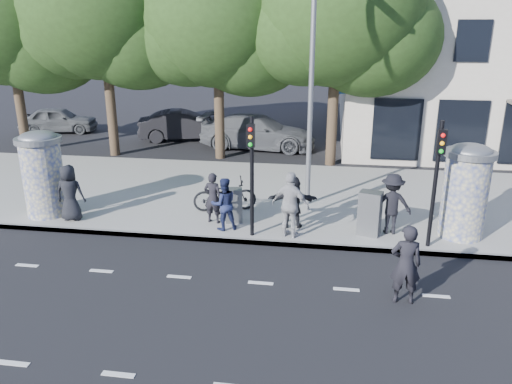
% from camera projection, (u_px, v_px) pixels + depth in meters
% --- Properties ---
extents(ground, '(120.00, 120.00, 0.00)m').
position_uv_depth(ground, '(251.00, 315.00, 10.49)').
color(ground, black).
rests_on(ground, ground).
extents(sidewalk, '(40.00, 8.00, 0.15)m').
position_uv_depth(sidewalk, '(285.00, 197.00, 17.49)').
color(sidewalk, gray).
rests_on(sidewalk, ground).
extents(curb, '(40.00, 0.10, 0.16)m').
position_uv_depth(curb, '(272.00, 243.00, 13.79)').
color(curb, slate).
rests_on(curb, ground).
extents(lane_dash_far, '(32.00, 0.12, 0.01)m').
position_uv_depth(lane_dash_far, '(261.00, 283.00, 11.80)').
color(lane_dash_far, silver).
rests_on(lane_dash_far, ground).
extents(ad_column_left, '(1.36, 1.36, 2.65)m').
position_uv_depth(ad_column_left, '(43.00, 172.00, 15.25)').
color(ad_column_left, beige).
rests_on(ad_column_left, sidewalk).
extents(ad_column_right, '(1.36, 1.36, 2.65)m').
position_uv_depth(ad_column_right, '(466.00, 189.00, 13.66)').
color(ad_column_right, beige).
rests_on(ad_column_right, sidewalk).
extents(traffic_pole_near, '(0.22, 0.31, 3.40)m').
position_uv_depth(traffic_pole_near, '(252.00, 165.00, 13.42)').
color(traffic_pole_near, black).
rests_on(traffic_pole_near, sidewalk).
extents(traffic_pole_far, '(0.22, 0.31, 3.40)m').
position_uv_depth(traffic_pole_far, '(437.00, 172.00, 12.73)').
color(traffic_pole_far, black).
rests_on(traffic_pole_far, sidewalk).
extents(street_lamp, '(0.25, 0.93, 8.00)m').
position_uv_depth(street_lamp, '(312.00, 60.00, 15.06)').
color(street_lamp, slate).
rests_on(street_lamp, sidewalk).
extents(tree_far_left, '(7.20, 7.20, 9.26)m').
position_uv_depth(tree_far_left, '(7.00, 15.00, 22.09)').
color(tree_far_left, '#38281C').
rests_on(tree_far_left, ground).
extents(tree_mid_left, '(7.20, 7.20, 9.57)m').
position_uv_depth(tree_mid_left, '(102.00, 7.00, 21.34)').
color(tree_mid_left, '#38281C').
rests_on(tree_mid_left, ground).
extents(tree_near_left, '(6.80, 6.80, 8.97)m').
position_uv_depth(tree_near_left, '(217.00, 18.00, 20.95)').
color(tree_near_left, '#38281C').
rests_on(tree_near_left, ground).
extents(tree_center, '(7.00, 7.00, 9.30)m').
position_uv_depth(tree_center, '(338.00, 11.00, 19.78)').
color(tree_center, '#38281C').
rests_on(tree_center, ground).
extents(ped_a, '(0.89, 0.62, 1.72)m').
position_uv_depth(ped_a, '(70.00, 193.00, 14.97)').
color(ped_a, black).
rests_on(ped_a, sidewalk).
extents(ped_b, '(0.62, 0.45, 1.55)m').
position_uv_depth(ped_b, '(213.00, 198.00, 14.80)').
color(ped_b, black).
rests_on(ped_b, sidewalk).
extents(ped_c, '(0.93, 0.85, 1.55)m').
position_uv_depth(ped_c, '(224.00, 204.00, 14.30)').
color(ped_c, '#1D2449').
rests_on(ped_c, sidewalk).
extents(ped_d, '(1.17, 0.71, 1.75)m').
position_uv_depth(ped_d, '(392.00, 204.00, 14.01)').
color(ped_d, black).
rests_on(ped_d, sidewalk).
extents(ped_e, '(1.25, 0.97, 1.88)m').
position_uv_depth(ped_e, '(291.00, 205.00, 13.71)').
color(ped_e, '#A7A7AA').
rests_on(ped_e, sidewalk).
extents(ped_f, '(1.50, 0.68, 1.57)m').
position_uv_depth(ped_f, '(293.00, 202.00, 14.46)').
color(ped_f, black).
rests_on(ped_f, sidewalk).
extents(man_road, '(0.68, 0.46, 1.82)m').
position_uv_depth(man_road, '(406.00, 264.00, 10.73)').
color(man_road, black).
rests_on(man_road, ground).
extents(bicycle, '(1.25, 2.12, 1.05)m').
position_uv_depth(bicycle, '(225.00, 195.00, 15.84)').
color(bicycle, black).
rests_on(bicycle, sidewalk).
extents(cabinet_left, '(0.57, 0.47, 1.05)m').
position_uv_depth(cabinet_left, '(234.00, 205.00, 14.92)').
color(cabinet_left, '#5D5F61').
rests_on(cabinet_left, sidewalk).
extents(cabinet_right, '(0.71, 0.60, 1.27)m').
position_uv_depth(cabinet_right, '(370.00, 213.00, 13.98)').
color(cabinet_right, '#5D5F61').
rests_on(cabinet_right, sidewalk).
extents(car_left, '(2.49, 4.42, 1.42)m').
position_uv_depth(car_left, '(59.00, 120.00, 28.08)').
color(car_left, '#505457').
rests_on(car_left, ground).
extents(car_mid, '(2.91, 4.99, 1.56)m').
position_uv_depth(car_mid, '(184.00, 125.00, 26.21)').
color(car_mid, black).
rests_on(car_mid, ground).
extents(car_right, '(2.71, 5.80, 1.64)m').
position_uv_depth(car_right, '(258.00, 132.00, 24.40)').
color(car_right, '#53565A').
rests_on(car_right, ground).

